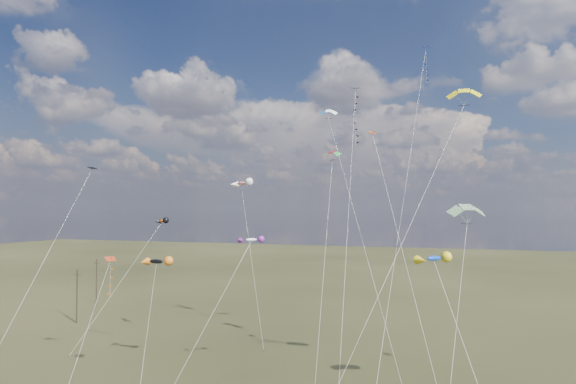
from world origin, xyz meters
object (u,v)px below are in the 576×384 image
(diamond_black_high, at_px, (355,127))
(novelty_black_orange, at_px, (156,262))
(utility_pole_far, at_px, (96,281))
(utility_pole_near, at_px, (77,296))
(parafoil_yellow, at_px, (464,92))

(diamond_black_high, bearing_deg, novelty_black_orange, -167.53)
(diamond_black_high, xyz_separation_m, novelty_black_orange, (-21.31, -4.71, -14.49))
(utility_pole_far, bearing_deg, novelty_black_orange, -42.03)
(diamond_black_high, bearing_deg, utility_pole_near, 167.89)
(utility_pole_near, xyz_separation_m, novelty_black_orange, (23.40, -14.30, 7.30))
(diamond_black_high, relative_size, novelty_black_orange, 2.54)
(utility_pole_far, distance_m, diamond_black_high, 61.72)
(utility_pole_far, relative_size, diamond_black_high, 0.26)
(parafoil_yellow, height_order, novelty_black_orange, parafoil_yellow)
(utility_pole_far, xyz_separation_m, parafoil_yellow, (63.69, -28.67, 23.70))
(novelty_black_orange, bearing_deg, utility_pole_near, 148.56)
(utility_pole_near, relative_size, parafoil_yellow, 0.28)
(utility_pole_near, relative_size, novelty_black_orange, 0.67)
(parafoil_yellow, bearing_deg, utility_pole_near, 165.24)
(parafoil_yellow, bearing_deg, novelty_black_orange, 179.34)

